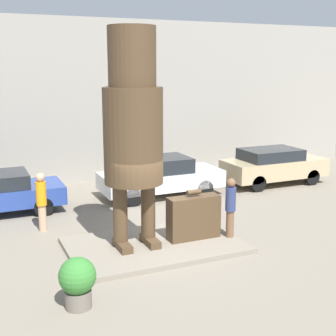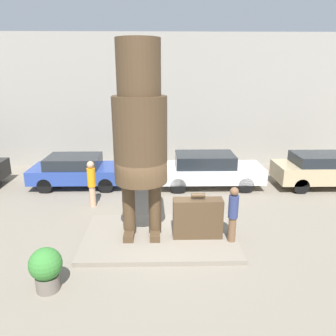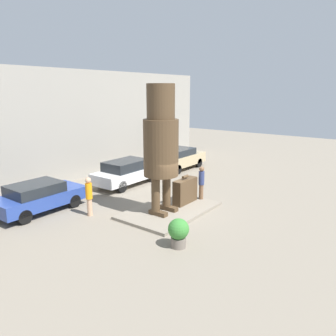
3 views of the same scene
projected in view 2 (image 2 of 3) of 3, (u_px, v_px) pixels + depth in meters
name	position (u px, v px, depth m)	size (l,w,h in m)	color
ground_plane	(160.00, 239.00, 10.13)	(60.00, 60.00, 0.00)	gray
pedestal	(160.00, 237.00, 10.11)	(4.67, 2.96, 0.14)	gray
building_backdrop	(160.00, 102.00, 17.23)	(28.00, 0.60, 6.81)	gray
statue_figure	(140.00, 128.00, 9.20)	(1.54, 1.54, 5.69)	#4C3823
giant_suitcase	(198.00, 218.00, 9.86)	(1.48, 0.47, 1.40)	#4C3823
tourist	(233.00, 212.00, 9.48)	(0.29, 0.29, 1.70)	brown
parked_car_blue	(78.00, 170.00, 14.52)	(4.14, 1.85, 1.39)	#284293
parked_car_white	(208.00, 169.00, 14.45)	(4.62, 1.81, 1.51)	silver
parked_car_tan	(324.00, 169.00, 14.42)	(4.33, 1.80, 1.51)	tan
planter_pot	(46.00, 268.00, 7.63)	(0.77, 0.77, 1.08)	#70665B
worker_hivis	(92.00, 182.00, 12.29)	(0.30, 0.30, 1.79)	tan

